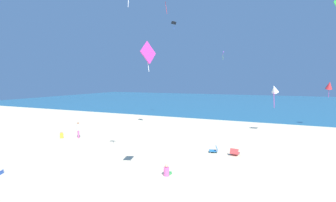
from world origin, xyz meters
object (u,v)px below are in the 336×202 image
(beach_chair_mid_beach, at_px, (235,152))
(kite_red, at_px, (329,85))
(person_3, at_px, (78,129))
(kite_magenta, at_px, (148,53))
(person_2, at_px, (167,171))
(kite_purple, at_px, (223,53))
(beach_chair_near_camera, at_px, (214,150))
(kite_black, at_px, (174,22))
(person_1, at_px, (62,136))
(kite_white, at_px, (274,89))

(beach_chair_mid_beach, relative_size, kite_red, 0.37)
(person_3, xyz_separation_m, kite_magenta, (11.31, -7.15, 5.89))
(person_2, height_order, kite_magenta, kite_magenta)
(beach_chair_mid_beach, bearing_deg, person_3, 96.88)
(kite_purple, bearing_deg, kite_red, -7.37)
(beach_chair_near_camera, distance_m, person_3, 12.91)
(beach_chair_mid_beach, distance_m, kite_black, 21.83)
(beach_chair_mid_beach, xyz_separation_m, kite_purple, (-3.95, 16.20, 8.97))
(person_1, distance_m, kite_red, 29.24)
(person_1, relative_size, person_3, 0.42)
(beach_chair_near_camera, relative_size, kite_white, 0.52)
(kite_red, bearing_deg, beach_chair_near_camera, -124.32)
(beach_chair_mid_beach, height_order, kite_red, kite_red)
(person_1, bearing_deg, kite_black, -81.30)
(person_1, xyz_separation_m, kite_white, (18.37, -1.10, 4.73))
(beach_chair_mid_beach, distance_m, kite_white, 5.73)
(beach_chair_near_camera, bearing_deg, kite_red, -137.68)
(kite_black, distance_m, kite_red, 20.56)
(beach_chair_mid_beach, xyz_separation_m, person_2, (-3.09, -5.35, 0.01))
(beach_chair_near_camera, bearing_deg, kite_magenta, 65.06)
(beach_chair_mid_beach, height_order, kite_black, kite_black)
(person_2, distance_m, kite_black, 24.50)
(kite_red, bearing_deg, kite_purple, 172.63)
(kite_magenta, relative_size, kite_white, 1.01)
(beach_chair_mid_beach, height_order, kite_magenta, kite_magenta)
(kite_purple, bearing_deg, person_3, -122.19)
(beach_chair_near_camera, xyz_separation_m, person_2, (-1.58, -5.47, 0.04))
(beach_chair_mid_beach, xyz_separation_m, kite_black, (-10.30, 13.97, 13.25))
(person_2, xyz_separation_m, kite_red, (11.46, 19.95, 4.65))
(kite_black, bearing_deg, person_1, -110.50)
(beach_chair_near_camera, bearing_deg, beach_chair_mid_beach, 161.86)
(person_2, bearing_deg, kite_red, -18.83)
(kite_black, height_order, kite_magenta, kite_black)
(person_2, bearing_deg, beach_chair_mid_beach, -18.97)
(person_3, bearing_deg, kite_black, -159.94)
(person_3, height_order, kite_white, kite_white)
(person_1, bearing_deg, kite_red, -118.04)
(beach_chair_near_camera, relative_size, person_3, 0.49)
(kite_black, bearing_deg, kite_purple, 19.38)
(beach_chair_mid_beach, relative_size, person_3, 0.45)
(person_2, height_order, kite_red, kite_red)
(kite_magenta, distance_m, kite_red, 25.01)
(kite_black, bearing_deg, beach_chair_mid_beach, -53.60)
(person_3, distance_m, kite_red, 27.56)
(person_1, relative_size, kite_white, 0.46)
(beach_chair_near_camera, height_order, kite_red, kite_red)
(beach_chair_near_camera, relative_size, kite_black, 0.59)
(kite_purple, bearing_deg, person_2, -87.71)
(kite_magenta, bearing_deg, kite_black, 108.54)
(beach_chair_near_camera, bearing_deg, person_1, -8.83)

